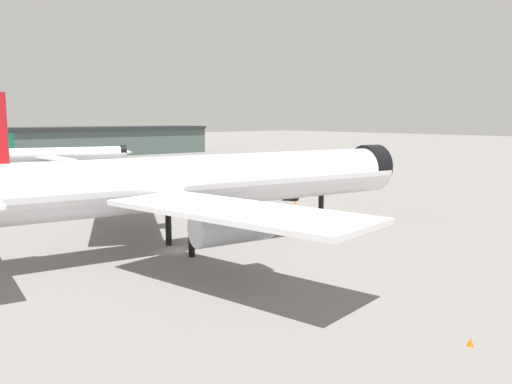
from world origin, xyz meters
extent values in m
plane|color=slate|center=(0.00, 0.00, 0.00)|extent=(900.00, 900.00, 0.00)
cylinder|color=white|center=(3.40, -0.85, 8.61)|extent=(61.73, 15.30, 6.62)
cone|color=white|center=(33.80, -5.23, 8.61)|extent=(8.13, 7.46, 6.49)
cylinder|color=black|center=(32.49, -5.04, 9.10)|extent=(3.90, 7.04, 6.69)
cube|color=white|center=(1.15, 16.78, 7.78)|extent=(21.01, 29.14, 0.53)
cylinder|color=#B7BAC1|center=(2.14, 13.29, 5.59)|extent=(9.03, 4.83, 3.64)
cube|color=white|center=(-3.73, -17.13, 7.78)|extent=(14.39, 28.91, 0.53)
cylinder|color=#B7BAC1|center=(-1.80, -14.06, 5.59)|extent=(9.03, 4.83, 3.64)
cylinder|color=black|center=(22.85, -3.65, 2.65)|extent=(0.79, 0.79, 5.30)
cylinder|color=black|center=(0.86, 3.03, 2.65)|extent=(0.79, 0.79, 5.30)
cylinder|color=black|center=(-0.13, -3.85, 2.65)|extent=(0.79, 0.79, 5.30)
cylinder|color=white|center=(27.60, 109.15, 5.36)|extent=(37.78, 15.40, 4.12)
cone|color=white|center=(45.88, 103.41, 5.36)|extent=(5.54, 5.21, 4.04)
cylinder|color=black|center=(45.09, 103.66, 5.67)|extent=(3.02, 4.53, 4.16)
cube|color=white|center=(27.98, 120.22, 4.84)|extent=(14.98, 17.60, 0.33)
cylinder|color=#B7BAC1|center=(28.24, 117.97, 3.48)|extent=(5.80, 3.77, 2.27)
cube|color=white|center=(21.58, 99.84, 4.84)|extent=(6.30, 17.30, 0.33)
cylinder|color=#B7BAC1|center=(23.08, 101.54, 3.48)|extent=(5.80, 3.77, 2.27)
cube|color=#0F5138|center=(12.25, 113.96, 8.66)|extent=(4.51, 1.77, 6.60)
cube|color=white|center=(12.86, 118.46, 5.77)|extent=(5.35, 7.61, 0.25)
cube|color=white|center=(10.18, 109.92, 5.77)|extent=(5.35, 7.61, 0.25)
cylinder|color=black|center=(39.30, 105.48, 1.65)|extent=(0.49, 0.49, 3.30)
cylinder|color=black|center=(26.42, 111.78, 1.65)|extent=(0.49, 0.49, 3.30)
cylinder|color=black|center=(25.13, 107.65, 1.65)|extent=(0.49, 0.49, 3.30)
cube|color=black|center=(14.97, 38.31, 0.62)|extent=(5.53, 2.37, 0.35)
cube|color=#232833|center=(16.62, 38.33, 1.60)|extent=(2.23, 2.33, 1.60)
cube|color=#1E2D38|center=(17.61, 38.35, 1.92)|extent=(0.11, 1.93, 0.80)
cube|color=#232833|center=(13.98, 38.30, 1.90)|extent=(3.33, 2.34, 2.20)
cylinder|color=black|center=(16.88, 39.49, 0.45)|extent=(0.90, 0.29, 0.90)
cylinder|color=black|center=(16.91, 37.19, 0.45)|extent=(0.90, 0.29, 0.90)
cylinder|color=black|center=(13.03, 39.44, 0.45)|extent=(0.90, 0.29, 0.90)
cylinder|color=black|center=(13.06, 37.14, 0.45)|extent=(0.90, 0.29, 0.90)
cube|color=black|center=(39.70, 20.14, 0.50)|extent=(2.86, 3.58, 0.30)
cube|color=silver|center=(39.28, 21.00, 1.25)|extent=(2.00, 1.86, 1.20)
cube|color=#1E2D38|center=(39.02, 21.52, 1.49)|extent=(1.24, 0.67, 0.60)
cube|color=silver|center=(39.96, 19.63, 1.10)|extent=(2.29, 2.43, 0.90)
cylinder|color=black|center=(38.49, 20.79, 0.35)|extent=(0.56, 0.75, 0.70)
cylinder|color=black|center=(39.92, 21.50, 0.35)|extent=(0.56, 0.75, 0.70)
cylinder|color=black|center=(39.49, 18.78, 0.35)|extent=(0.56, 0.75, 0.70)
cylinder|color=black|center=(40.92, 19.50, 0.35)|extent=(0.56, 0.75, 0.70)
cube|color=black|center=(5.26, 40.92, 0.32)|extent=(2.68, 2.81, 0.20)
cube|color=beige|center=(5.26, 40.92, 1.12)|extent=(2.68, 2.81, 1.40)
sphere|color=black|center=(5.29, 42.14, 0.22)|extent=(0.44, 0.44, 0.44)
sphere|color=black|center=(6.45, 41.19, 0.22)|extent=(0.44, 0.44, 0.44)
sphere|color=black|center=(4.07, 40.66, 0.22)|extent=(0.44, 0.44, 0.44)
sphere|color=black|center=(5.23, 39.71, 0.22)|extent=(0.44, 0.44, 0.44)
cone|color=#F2600C|center=(37.30, 16.24, 0.32)|extent=(0.51, 0.51, 0.63)
cone|color=#F2600C|center=(1.17, -38.47, 0.33)|extent=(0.52, 0.52, 0.65)
camera|label=1|loc=(-35.05, -56.62, 16.63)|focal=37.58mm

